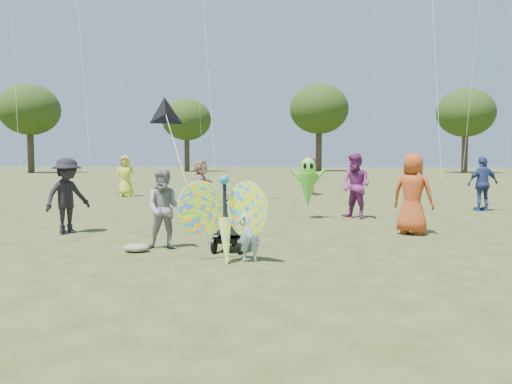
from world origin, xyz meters
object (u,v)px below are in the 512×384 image
crowd_c (483,184)px  alien_kite (308,185)px  crowd_b (67,196)px  crowd_d (201,185)px  crowd_j (311,175)px  adult_man (165,209)px  jogging_stroller (231,217)px  crowd_e (356,186)px  crowd_a (413,194)px  child_girl (249,231)px  butterfly_kite (225,219)px  crowd_g (125,176)px

crowd_c → alien_kite: 6.24m
crowd_b → crowd_d: bearing=8.2°
crowd_d → crowd_j: (3.63, 7.32, 0.06)m
alien_kite → adult_man: bearing=-118.3°
crowd_d → jogging_stroller: size_ratio=1.54×
crowd_c → crowd_d: size_ratio=1.05×
crowd_c → crowd_e: crowd_e is taller
crowd_a → crowd_c: 6.26m
crowd_e → crowd_c: bearing=70.7°
crowd_a → jogging_stroller: (-3.79, -2.28, -0.31)m
child_girl → crowd_a: (3.32, 3.30, 0.41)m
crowd_e → butterfly_kite: (-2.71, -6.23, -0.21)m
crowd_e → adult_man: bearing=-87.4°
jogging_stroller → crowd_g: bearing=124.7°
jogging_stroller → butterfly_kite: bearing=-79.7°
crowd_e → crowd_j: crowd_e is taller
crowd_g → crowd_a: bearing=-54.6°
crowd_a → crowd_b: bearing=32.4°
crowd_a → crowd_b: (-7.81, -0.68, -0.06)m
crowd_d → crowd_e: 5.16m
adult_man → butterfly_kite: adult_man is taller
adult_man → crowd_e: (4.04, 5.17, 0.16)m
crowd_b → alien_kite: 6.40m
crowd_e → jogging_stroller: crowd_e is taller
crowd_a → crowd_g: bearing=-16.0°
jogging_stroller → crowd_j: bearing=89.8°
crowd_e → jogging_stroller: 5.84m
crowd_d → crowd_j: bearing=-27.1°
crowd_e → alien_kite: bearing=-132.0°
jogging_stroller → butterfly_kite: (0.08, -1.11, 0.10)m
crowd_b → crowd_g: bearing=42.6°
crowd_b → alien_kite: bearing=-29.9°
crowd_e → butterfly_kite: bearing=-72.9°
child_girl → jogging_stroller: size_ratio=0.94×
adult_man → jogging_stroller: adult_man is taller
adult_man → crowd_d: size_ratio=0.92×
crowd_b → crowd_j: 13.74m
crowd_e → crowd_d: bearing=-159.1°
child_girl → alien_kite: size_ratio=0.59×
crowd_d → crowd_g: crowd_g is taller
alien_kite → crowd_e: bearing=7.5°
crowd_j → butterfly_kite: crowd_j is taller
crowd_j → butterfly_kite: 15.35m
crowd_a → alien_kite: crowd_a is taller
crowd_j → alien_kite: crowd_j is taller
adult_man → crowd_j: 14.50m
crowd_g → butterfly_kite: size_ratio=1.05×
adult_man → crowd_c: bearing=33.0°
crowd_g → crowd_b: bearing=-87.2°
crowd_g → alien_kite: crowd_g is taller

